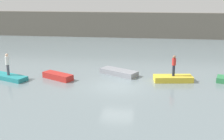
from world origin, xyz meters
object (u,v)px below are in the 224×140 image
(rowboat_teal, at_px, (9,77))
(rowboat_yellow, at_px, (173,79))
(person_white_shirt, at_px, (7,63))
(person_red_shirt, at_px, (174,65))
(rowboat_grey, at_px, (119,72))
(rowboat_red, at_px, (58,76))

(rowboat_teal, bearing_deg, rowboat_yellow, 27.15)
(rowboat_yellow, bearing_deg, rowboat_teal, 176.67)
(person_white_shirt, relative_size, person_red_shirt, 1.08)
(rowboat_grey, bearing_deg, person_red_shirt, 13.53)
(rowboat_red, distance_m, rowboat_grey, 5.26)
(rowboat_teal, xyz_separation_m, rowboat_red, (4.03, 0.57, 0.07))
(rowboat_yellow, relative_size, person_white_shirt, 1.70)
(rowboat_teal, distance_m, rowboat_red, 4.07)
(person_red_shirt, bearing_deg, rowboat_teal, -175.23)
(rowboat_red, bearing_deg, person_red_shirt, 31.55)
(rowboat_red, relative_size, person_white_shirt, 1.52)
(rowboat_teal, relative_size, person_white_shirt, 1.86)
(rowboat_yellow, bearing_deg, rowboat_red, 175.26)
(rowboat_teal, distance_m, person_white_shirt, 1.20)
(rowboat_grey, bearing_deg, rowboat_teal, -135.25)
(rowboat_grey, relative_size, rowboat_yellow, 1.09)
(rowboat_grey, relative_size, person_red_shirt, 1.99)
(rowboat_grey, bearing_deg, rowboat_red, -129.72)
(rowboat_yellow, xyz_separation_m, person_white_shirt, (-13.51, -1.13, 1.15))
(rowboat_yellow, height_order, person_white_shirt, person_white_shirt)
(rowboat_teal, xyz_separation_m, rowboat_yellow, (13.51, 1.13, 0.05))
(rowboat_yellow, bearing_deg, rowboat_grey, 155.91)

